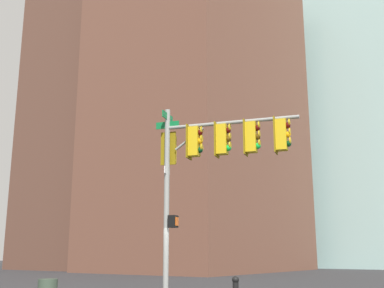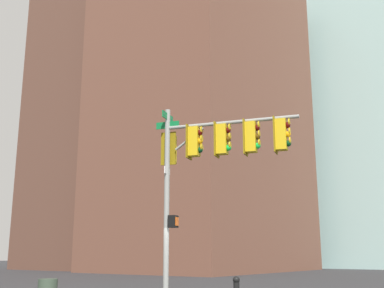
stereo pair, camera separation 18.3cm
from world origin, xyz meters
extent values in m
cylinder|color=gray|center=(-0.35, -0.11, 3.29)|extent=(0.18, 0.18, 6.59)
cylinder|color=gray|center=(0.29, -2.27, 5.92)|extent=(1.40, 4.35, 0.12)
cylinder|color=gray|center=(-0.12, -0.89, 5.47)|extent=(0.38, 1.02, 0.75)
cube|color=#0F6B33|center=(-0.35, -0.11, 6.34)|extent=(0.91, 0.30, 0.24)
cube|color=#0F6B33|center=(-0.35, -0.11, 6.04)|extent=(0.27, 0.82, 0.24)
cube|color=white|center=(-0.35, -0.11, 4.43)|extent=(0.44, 0.16, 0.24)
cube|color=gold|center=(-0.07, -1.05, 5.36)|extent=(0.42, 0.42, 1.00)
cube|color=#7D640C|center=(-0.13, -0.86, 5.36)|extent=(0.53, 0.19, 1.16)
sphere|color=#470A07|center=(-0.01, -1.24, 5.66)|extent=(0.20, 0.20, 0.20)
cylinder|color=gold|center=(0.01, -1.31, 5.75)|extent=(0.23, 0.10, 0.23)
sphere|color=#F29E0C|center=(-0.01, -1.24, 5.36)|extent=(0.20, 0.20, 0.20)
cylinder|color=gold|center=(0.01, -1.31, 5.45)|extent=(0.23, 0.10, 0.23)
sphere|color=#0A3819|center=(-0.01, -1.24, 5.06)|extent=(0.20, 0.20, 0.20)
cylinder|color=gold|center=(0.01, -1.31, 5.15)|extent=(0.23, 0.10, 0.23)
cube|color=gold|center=(0.21, -1.98, 5.36)|extent=(0.42, 0.42, 1.00)
cube|color=#7D640C|center=(0.15, -1.80, 5.36)|extent=(0.53, 0.19, 1.16)
sphere|color=#470A07|center=(0.27, -2.18, 5.66)|extent=(0.20, 0.20, 0.20)
cylinder|color=gold|center=(0.28, -2.24, 5.75)|extent=(0.23, 0.10, 0.23)
sphere|color=#4C330A|center=(0.27, -2.18, 5.36)|extent=(0.20, 0.20, 0.20)
cylinder|color=gold|center=(0.28, -2.24, 5.45)|extent=(0.23, 0.10, 0.23)
sphere|color=green|center=(0.27, -2.18, 5.06)|extent=(0.20, 0.20, 0.20)
cylinder|color=gold|center=(0.28, -2.24, 5.15)|extent=(0.23, 0.10, 0.23)
cube|color=gold|center=(0.49, -2.92, 5.36)|extent=(0.42, 0.42, 1.00)
cube|color=#7D640C|center=(0.43, -2.74, 5.36)|extent=(0.53, 0.19, 1.16)
sphere|color=#470A07|center=(0.54, -3.12, 5.66)|extent=(0.20, 0.20, 0.20)
cylinder|color=gold|center=(0.56, -3.18, 5.75)|extent=(0.23, 0.10, 0.23)
sphere|color=#4C330A|center=(0.54, -3.12, 5.36)|extent=(0.20, 0.20, 0.20)
cylinder|color=gold|center=(0.56, -3.18, 5.45)|extent=(0.23, 0.10, 0.23)
sphere|color=green|center=(0.54, -3.12, 5.06)|extent=(0.20, 0.20, 0.20)
cylinder|color=gold|center=(0.56, -3.18, 5.15)|extent=(0.23, 0.10, 0.23)
cube|color=gold|center=(0.76, -3.86, 5.36)|extent=(0.42, 0.42, 1.00)
cube|color=#7D640C|center=(0.71, -3.68, 5.36)|extent=(0.53, 0.19, 1.16)
sphere|color=#470A07|center=(0.82, -4.06, 5.66)|extent=(0.20, 0.20, 0.20)
cylinder|color=gold|center=(0.84, -4.12, 5.75)|extent=(0.23, 0.10, 0.23)
sphere|color=#F29E0C|center=(0.82, -4.06, 5.36)|extent=(0.20, 0.20, 0.20)
cylinder|color=gold|center=(0.84, -4.12, 5.45)|extent=(0.23, 0.10, 0.23)
sphere|color=#0A3819|center=(0.82, -4.06, 5.06)|extent=(0.20, 0.20, 0.20)
cylinder|color=gold|center=(0.84, -4.12, 5.15)|extent=(0.23, 0.10, 0.23)
cube|color=gold|center=(-0.07, -0.03, 5.22)|extent=(0.42, 0.42, 1.00)
cube|color=#7D640C|center=(-0.25, -0.08, 5.22)|extent=(0.19, 0.53, 1.16)
sphere|color=#470A07|center=(0.12, 0.03, 5.52)|extent=(0.20, 0.20, 0.20)
cylinder|color=gold|center=(0.19, 0.05, 5.61)|extent=(0.10, 0.23, 0.23)
sphere|color=#4C330A|center=(0.12, 0.03, 5.22)|extent=(0.20, 0.20, 0.20)
cylinder|color=gold|center=(0.19, 0.05, 5.31)|extent=(0.10, 0.23, 0.23)
sphere|color=green|center=(0.12, 0.03, 4.92)|extent=(0.20, 0.20, 0.20)
cylinder|color=gold|center=(0.19, 0.05, 5.01)|extent=(0.10, 0.23, 0.23)
cube|color=black|center=(-0.28, -0.34, 2.71)|extent=(0.42, 0.34, 0.40)
cube|color=#EA5914|center=(-0.24, -0.47, 2.71)|extent=(0.25, 0.09, 0.28)
sphere|color=black|center=(2.78, -0.90, 0.74)|extent=(0.26, 0.26, 0.26)
cube|color=brown|center=(28.71, 29.64, 28.55)|extent=(19.25, 16.46, 57.10)
cube|color=brown|center=(28.05, 17.39, 16.24)|extent=(21.78, 15.33, 32.49)
cube|color=#9EC6C1|center=(53.77, 8.26, 36.06)|extent=(23.44, 27.24, 72.13)
camera|label=1|loc=(-13.00, -10.06, 1.66)|focal=44.80mm
camera|label=2|loc=(-12.89, -10.20, 1.66)|focal=44.80mm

